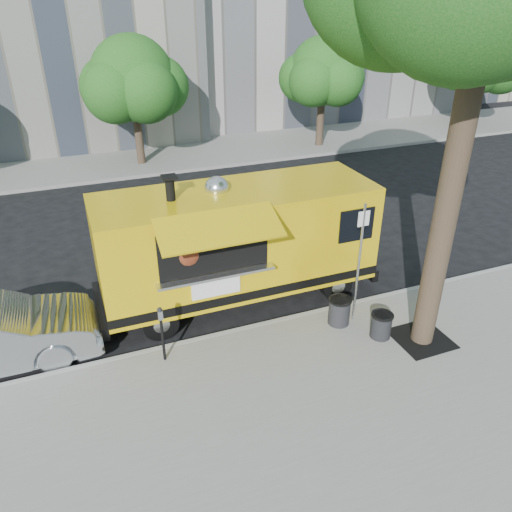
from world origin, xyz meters
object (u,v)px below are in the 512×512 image
(far_tree_d, at_px, (484,58))
(sign_post, at_px, (359,257))
(far_tree_b, at_px, (132,79))
(parking_meter, at_px, (162,328))
(trash_bin_left, at_px, (339,310))
(trash_bin_right, at_px, (381,325))
(far_tree_c, at_px, (323,71))
(food_truck, at_px, (237,242))

(far_tree_d, distance_m, sign_post, 21.79)
(far_tree_b, xyz_separation_m, sign_post, (2.55, -14.25, -1.98))
(parking_meter, distance_m, trash_bin_left, 4.18)
(parking_meter, bearing_deg, sign_post, -2.52)
(sign_post, xyz_separation_m, trash_bin_right, (0.22, -0.81, -1.38))
(far_tree_b, distance_m, far_tree_c, 9.01)
(far_tree_d, bearing_deg, parking_meter, -146.40)
(far_tree_d, xyz_separation_m, parking_meter, (-21.00, -13.95, -2.91))
(far_tree_b, xyz_separation_m, parking_meter, (-2.00, -14.05, -2.85))
(far_tree_b, xyz_separation_m, trash_bin_left, (2.15, -14.25, -3.33))
(food_truck, bearing_deg, far_tree_b, 91.75)
(far_tree_c, xyz_separation_m, sign_post, (-6.45, -13.95, -1.87))
(sign_post, bearing_deg, trash_bin_right, -74.68)
(trash_bin_right, bearing_deg, far_tree_b, 100.43)
(far_tree_d, bearing_deg, far_tree_c, -178.85)
(far_tree_b, bearing_deg, trash_bin_right, -79.57)
(far_tree_b, xyz_separation_m, far_tree_d, (19.00, -0.10, 0.06))
(trash_bin_right, bearing_deg, parking_meter, 168.02)
(food_truck, xyz_separation_m, trash_bin_right, (2.42, -2.93, -1.19))
(trash_bin_left, distance_m, trash_bin_right, 1.02)
(far_tree_c, distance_m, sign_post, 15.48)
(far_tree_b, height_order, trash_bin_right, far_tree_b)
(sign_post, distance_m, food_truck, 3.06)
(far_tree_d, xyz_separation_m, food_truck, (-18.65, -12.03, -2.23))
(parking_meter, distance_m, food_truck, 3.11)
(sign_post, relative_size, trash_bin_right, 4.96)
(far_tree_d, bearing_deg, food_truck, -147.18)
(far_tree_b, bearing_deg, trash_bin_left, -81.42)
(trash_bin_left, bearing_deg, sign_post, -0.05)
(sign_post, bearing_deg, trash_bin_left, 179.95)
(far_tree_c, relative_size, food_truck, 0.73)
(far_tree_c, distance_m, parking_meter, 17.82)
(food_truck, xyz_separation_m, trash_bin_left, (1.80, -2.12, -1.16))
(far_tree_c, relative_size, trash_bin_left, 7.85)
(food_truck, relative_size, trash_bin_left, 10.75)
(far_tree_c, bearing_deg, far_tree_d, 1.15)
(far_tree_c, bearing_deg, food_truck, -126.18)
(far_tree_b, height_order, far_tree_c, far_tree_b)
(sign_post, bearing_deg, food_truck, 136.08)
(far_tree_c, bearing_deg, parking_meter, -128.66)
(far_tree_d, xyz_separation_m, sign_post, (-16.45, -14.15, -2.04))
(food_truck, bearing_deg, parking_meter, -140.65)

